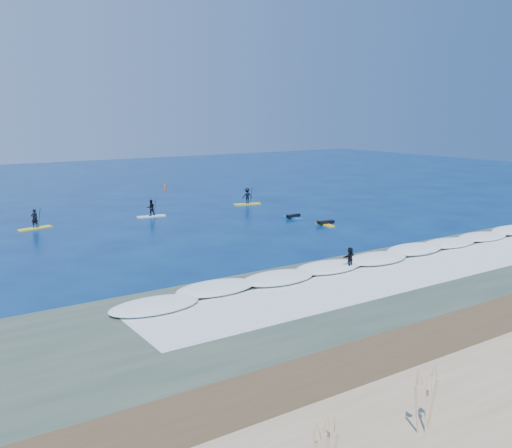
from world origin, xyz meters
TOP-DOWN VIEW (x-y plane):
  - ground at (0.00, 0.00)m, footprint 160.00×160.00m
  - shallow_water at (0.00, -14.00)m, footprint 90.00×13.00m
  - breaking_wave at (0.00, -10.00)m, footprint 40.00×6.00m
  - whitewater at (0.00, -13.00)m, footprint 34.00×5.00m
  - sup_paddler_left at (-15.17, 13.89)m, footprint 2.87×1.31m
  - sup_paddler_center at (-4.70, 13.70)m, footprint 2.73×1.04m
  - sup_paddler_right at (6.84, 14.78)m, footprint 2.99×1.37m
  - prone_paddler_near at (6.37, 1.53)m, footprint 1.78×2.29m
  - prone_paddler_far at (5.94, 5.62)m, footprint 1.73×2.22m
  - wave_surfer at (-1.95, -10.50)m, footprint 1.89×0.94m
  - marker_buoy at (4.80, 31.04)m, footprint 0.31×0.31m

SIDE VIEW (x-z plane):
  - ground at x=0.00m, z-range 0.00..0.00m
  - breaking_wave at x=0.00m, z-range -0.15..0.15m
  - whitewater at x=0.00m, z-range -0.01..0.01m
  - shallow_water at x=0.00m, z-range 0.00..0.01m
  - prone_paddler_far at x=5.94m, z-range -0.07..0.38m
  - prone_paddler_near at x=6.37m, z-range -0.07..0.39m
  - marker_buoy at x=4.80m, z-range -0.05..0.70m
  - sup_paddler_left at x=-15.17m, z-range -0.37..1.59m
  - sup_paddler_center at x=-4.70m, z-range -0.24..1.63m
  - wave_surfer at x=-1.95m, z-range 0.10..1.42m
  - sup_paddler_right at x=6.84m, z-range -0.22..1.81m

